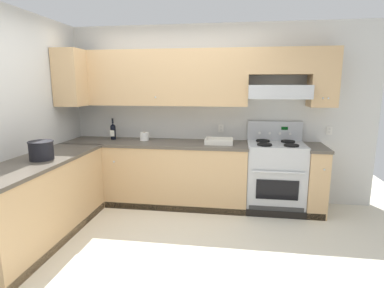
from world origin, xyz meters
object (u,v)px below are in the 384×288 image
object	(u,v)px
paper_towel_roll	(144,136)
stove	(275,176)
wine_bottle	(113,131)
bowl	(219,142)
bucket	(41,150)

from	to	relation	value
paper_towel_roll	stove	bearing A→B (deg)	-2.65
stove	paper_towel_roll	size ratio (longest dim) A/B	9.41
wine_bottle	bowl	xyz separation A→B (m)	(1.57, -0.12, -0.10)
bowl	paper_towel_roll	xyz separation A→B (m)	(-1.09, 0.11, 0.03)
paper_towel_roll	wine_bottle	bearing A→B (deg)	178.98
bucket	wine_bottle	bearing A→B (deg)	78.39
stove	paper_towel_roll	world-z (taller)	stove
stove	bucket	size ratio (longest dim) A/B	4.58
stove	paper_towel_roll	distance (m)	1.93
wine_bottle	bucket	distance (m)	1.34
bowl	wine_bottle	bearing A→B (deg)	175.56
bucket	stove	bearing A→B (deg)	24.91
bowl	paper_towel_roll	distance (m)	1.10
stove	bowl	distance (m)	0.90
bowl	paper_towel_roll	bearing A→B (deg)	174.06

